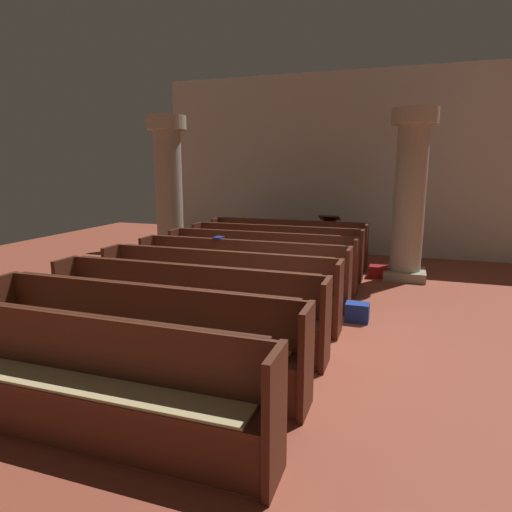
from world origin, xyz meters
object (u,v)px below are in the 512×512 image
pew_row_2 (260,259)px  lectern (329,241)px  kneeler_box_red (379,272)px  pillar_far_side (169,189)px  pew_row_4 (217,285)px  pillar_aisle_side (410,193)px  pew_row_5 (184,305)px  kneeler_box_blue (357,312)px  hymn_book (219,238)px  pew_row_0 (287,242)px  pew_row_3 (241,270)px  pew_row_6 (139,334)px  pew_row_7 (69,376)px  pew_row_1 (275,249)px

pew_row_2 → lectern: 2.99m
kneeler_box_red → pillar_far_side: bearing=-176.6°
pew_row_4 → pillar_aisle_side: pillar_aisle_side is taller
pew_row_5 → kneeler_box_blue: 2.55m
pew_row_5 → kneeler_box_blue: (1.94, 1.61, -0.39)m
pillar_aisle_side → kneeler_box_blue: bearing=-102.3°
pew_row_5 → hymn_book: 2.28m
pew_row_0 → kneeler_box_blue: (1.94, -3.36, -0.39)m
pew_row_3 → hymn_book: hymn_book is taller
pew_row_4 → kneeler_box_blue: 2.07m
pew_row_5 → pillar_far_side: size_ratio=1.08×
pew_row_6 → pew_row_4: bearing=90.0°
pew_row_4 → kneeler_box_blue: bearing=17.5°
pew_row_7 → pillar_far_side: pillar_far_side is taller
pew_row_7 → pillar_far_side: (-2.52, 6.12, 1.18)m
pew_row_2 → kneeler_box_red: 2.54m
pillar_far_side → pew_row_1: bearing=-3.6°
pew_row_1 → pew_row_4: (0.00, -2.98, 0.00)m
pew_row_1 → pillar_far_side: (-2.52, 0.16, 1.18)m
pew_row_5 → pew_row_6: (0.00, -0.99, 0.00)m
pillar_far_side → pew_row_2: bearing=-24.6°
kneeler_box_blue → lectern: bearing=105.0°
pew_row_2 → lectern: (0.80, 2.88, -0.08)m
pillar_far_side → lectern: pillar_far_side is taller
pew_row_3 → kneeler_box_red: size_ratio=9.75×
pew_row_1 → hymn_book: 1.93m
hymn_book → kneeler_box_red: 3.50m
pew_row_1 → pew_row_4: 2.98m
pew_row_7 → lectern: (0.80, 7.85, -0.08)m
pew_row_4 → pew_row_2: bearing=90.0°
pew_row_6 → kneeler_box_red: size_ratio=9.75×
pew_row_1 → pew_row_6: same height
pew_row_3 → kneeler_box_blue: bearing=-11.1°
pew_row_5 → kneeler_box_red: (2.07, 4.40, -0.41)m
pew_row_0 → kneeler_box_blue: bearing=-60.0°
pew_row_3 → pew_row_7: size_ratio=1.00×
pew_row_4 → pillar_aisle_side: bearing=53.7°
hymn_book → pew_row_4: bearing=-68.0°
pillar_aisle_side → hymn_book: size_ratio=15.33×
pew_row_5 → pew_row_7: size_ratio=1.00×
kneeler_box_blue → kneeler_box_red: (0.13, 2.80, -0.02)m
kneeler_box_blue → hymn_book: bearing=166.8°
pillar_far_side → pew_row_4: bearing=-51.3°
pew_row_2 → pillar_aisle_side: pillar_aisle_side is taller
hymn_book → pew_row_3: bearing=-21.4°
pew_row_6 → kneeler_box_blue: bearing=53.3°
pew_row_6 → pew_row_3: bearing=90.0°
pew_row_3 → hymn_book: (-0.48, 0.19, 0.49)m
hymn_book → kneeler_box_blue: (2.42, -0.57, -0.89)m
pew_row_0 → pew_row_2: size_ratio=1.00×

